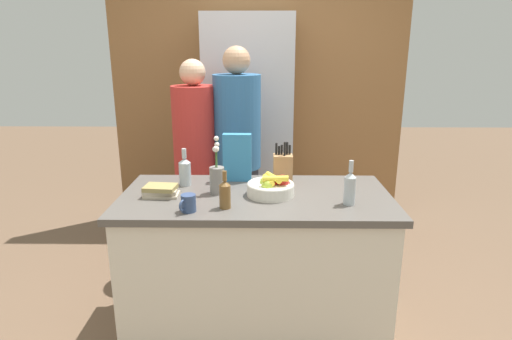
{
  "coord_description": "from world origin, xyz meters",
  "views": [
    {
      "loc": [
        0.03,
        -2.34,
        1.71
      ],
      "look_at": [
        0.0,
        0.1,
        1.0
      ],
      "focal_mm": 30.0,
      "sensor_mm": 36.0,
      "label": 1
    }
  ],
  "objects_px": {
    "fruit_bowl": "(271,187)",
    "person_in_blue": "(237,149)",
    "bottle_wine": "(225,194)",
    "person_at_sink": "(196,156)",
    "flower_vase": "(217,177)",
    "coffee_mug": "(188,203)",
    "bottle_oil": "(185,171)",
    "cereal_box": "(237,157)",
    "bottle_vinegar": "(350,187)",
    "knife_block": "(283,169)",
    "book_stack": "(161,191)",
    "refrigerator": "(249,130)"
  },
  "relations": [
    {
      "from": "cereal_box",
      "to": "refrigerator",
      "type": "bearing_deg",
      "value": 88.15
    },
    {
      "from": "refrigerator",
      "to": "fruit_bowl",
      "type": "distance_m",
      "value": 1.48
    },
    {
      "from": "refrigerator",
      "to": "bottle_oil",
      "type": "relative_size",
      "value": 8.5
    },
    {
      "from": "fruit_bowl",
      "to": "flower_vase",
      "type": "distance_m",
      "value": 0.32
    },
    {
      "from": "bottle_wine",
      "to": "fruit_bowl",
      "type": "bearing_deg",
      "value": 40.0
    },
    {
      "from": "person_at_sink",
      "to": "bottle_oil",
      "type": "bearing_deg",
      "value": -66.45
    },
    {
      "from": "fruit_bowl",
      "to": "bottle_oil",
      "type": "relative_size",
      "value": 1.17
    },
    {
      "from": "refrigerator",
      "to": "book_stack",
      "type": "xyz_separation_m",
      "value": [
        -0.46,
        -1.49,
        -0.07
      ]
    },
    {
      "from": "knife_block",
      "to": "bottle_wine",
      "type": "bearing_deg",
      "value": -127.09
    },
    {
      "from": "person_in_blue",
      "to": "flower_vase",
      "type": "bearing_deg",
      "value": -114.24
    },
    {
      "from": "knife_block",
      "to": "flower_vase",
      "type": "relative_size",
      "value": 0.79
    },
    {
      "from": "flower_vase",
      "to": "coffee_mug",
      "type": "relative_size",
      "value": 3.13
    },
    {
      "from": "cereal_box",
      "to": "bottle_wine",
      "type": "height_order",
      "value": "cereal_box"
    },
    {
      "from": "coffee_mug",
      "to": "bottle_oil",
      "type": "relative_size",
      "value": 0.47
    },
    {
      "from": "bottle_vinegar",
      "to": "flower_vase",
      "type": "bearing_deg",
      "value": 166.78
    },
    {
      "from": "book_stack",
      "to": "bottle_vinegar",
      "type": "distance_m",
      "value": 1.06
    },
    {
      "from": "cereal_box",
      "to": "bottle_vinegar",
      "type": "bearing_deg",
      "value": -33.92
    },
    {
      "from": "book_stack",
      "to": "flower_vase",
      "type": "bearing_deg",
      "value": 9.3
    },
    {
      "from": "book_stack",
      "to": "bottle_wine",
      "type": "relative_size",
      "value": 1.0
    },
    {
      "from": "flower_vase",
      "to": "person_at_sink",
      "type": "bearing_deg",
      "value": 107.34
    },
    {
      "from": "person_in_blue",
      "to": "cereal_box",
      "type": "bearing_deg",
      "value": -105.58
    },
    {
      "from": "fruit_bowl",
      "to": "person_in_blue",
      "type": "distance_m",
      "value": 0.84
    },
    {
      "from": "fruit_bowl",
      "to": "coffee_mug",
      "type": "relative_size",
      "value": 2.52
    },
    {
      "from": "bottle_oil",
      "to": "knife_block",
      "type": "bearing_deg",
      "value": 4.13
    },
    {
      "from": "refrigerator",
      "to": "flower_vase",
      "type": "xyz_separation_m",
      "value": [
        -0.14,
        -1.43,
        -0.0
      ]
    },
    {
      "from": "person_in_blue",
      "to": "bottle_oil",
      "type": "bearing_deg",
      "value": -133.29
    },
    {
      "from": "fruit_bowl",
      "to": "book_stack",
      "type": "height_order",
      "value": "fruit_bowl"
    },
    {
      "from": "knife_block",
      "to": "person_in_blue",
      "type": "xyz_separation_m",
      "value": [
        -0.31,
        0.59,
        -0.02
      ]
    },
    {
      "from": "bottle_wine",
      "to": "person_at_sink",
      "type": "relative_size",
      "value": 0.13
    },
    {
      "from": "fruit_bowl",
      "to": "person_in_blue",
      "type": "xyz_separation_m",
      "value": [
        -0.24,
        0.81,
        0.03
      ]
    },
    {
      "from": "flower_vase",
      "to": "person_in_blue",
      "type": "bearing_deg",
      "value": 84.42
    },
    {
      "from": "coffee_mug",
      "to": "bottle_wine",
      "type": "xyz_separation_m",
      "value": [
        0.19,
        0.05,
        0.03
      ]
    },
    {
      "from": "knife_block",
      "to": "cereal_box",
      "type": "bearing_deg",
      "value": 168.28
    },
    {
      "from": "refrigerator",
      "to": "bottle_vinegar",
      "type": "distance_m",
      "value": 1.71
    },
    {
      "from": "bottle_oil",
      "to": "cereal_box",
      "type": "bearing_deg",
      "value": 18.0
    },
    {
      "from": "refrigerator",
      "to": "fruit_bowl",
      "type": "height_order",
      "value": "refrigerator"
    },
    {
      "from": "knife_block",
      "to": "book_stack",
      "type": "bearing_deg",
      "value": -161.02
    },
    {
      "from": "knife_block",
      "to": "coffee_mug",
      "type": "xyz_separation_m",
      "value": [
        -0.51,
        -0.48,
        -0.05
      ]
    },
    {
      "from": "refrigerator",
      "to": "coffee_mug",
      "type": "height_order",
      "value": "refrigerator"
    },
    {
      "from": "book_stack",
      "to": "person_in_blue",
      "type": "relative_size",
      "value": 0.12
    },
    {
      "from": "coffee_mug",
      "to": "bottle_oil",
      "type": "xyz_separation_m",
      "value": [
        -0.09,
        0.44,
        0.05
      ]
    },
    {
      "from": "flower_vase",
      "to": "coffee_mug",
      "type": "bearing_deg",
      "value": -112.54
    },
    {
      "from": "fruit_bowl",
      "to": "bottle_oil",
      "type": "height_order",
      "value": "bottle_oil"
    },
    {
      "from": "coffee_mug",
      "to": "bottle_oil",
      "type": "distance_m",
      "value": 0.45
    },
    {
      "from": "refrigerator",
      "to": "bottle_wine",
      "type": "bearing_deg",
      "value": -92.63
    },
    {
      "from": "book_stack",
      "to": "knife_block",
      "type": "bearing_deg",
      "value": 18.98
    },
    {
      "from": "refrigerator",
      "to": "coffee_mug",
      "type": "bearing_deg",
      "value": -98.68
    },
    {
      "from": "flower_vase",
      "to": "book_stack",
      "type": "bearing_deg",
      "value": -170.7
    },
    {
      "from": "knife_block",
      "to": "refrigerator",
      "type": "bearing_deg",
      "value": 101.27
    },
    {
      "from": "refrigerator",
      "to": "flower_vase",
      "type": "relative_size",
      "value": 5.83
    }
  ]
}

